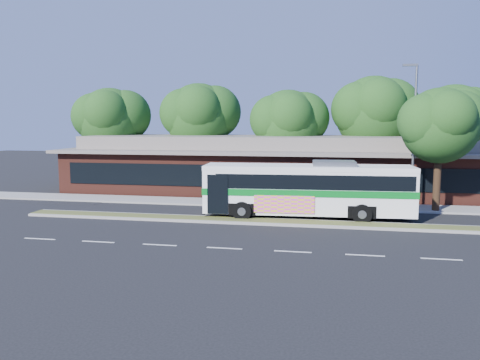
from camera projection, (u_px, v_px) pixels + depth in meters
The scene contains 14 objects.
ground at pixel (244, 224), 25.44m from camera, with size 120.00×120.00×0.00m, color black.
median_strip at pixel (246, 221), 26.01m from camera, with size 26.00×1.10×0.15m, color #3F4E21.
sidewalk at pixel (261, 204), 31.67m from camera, with size 44.00×2.60×0.12m, color gray.
parking_lot at pixel (51, 190), 38.51m from camera, with size 14.00×12.00×0.01m, color black.
plaza_building at pixel (273, 165), 37.85m from camera, with size 33.20×11.20×4.45m.
lamp_post at pixel (414, 132), 28.93m from camera, with size 0.93×0.18×9.07m.
tree_bg_a at pixel (115, 119), 42.19m from camera, with size 6.47×5.80×8.63m.
tree_bg_b at pixel (204, 116), 41.65m from camera, with size 6.69×6.00×9.00m.
tree_bg_c at pixel (293, 122), 39.26m from camera, with size 6.24×5.60×8.26m.
tree_bg_d at pixel (379, 112), 38.85m from camera, with size 6.91×6.20×9.37m.
tree_bg_e at pixel (458, 120), 36.85m from camera, with size 6.47×5.80×8.50m.
transit_bus at pixel (308, 186), 26.94m from camera, with size 12.03×3.27×3.34m.
sedan at pixel (146, 186), 36.51m from camera, with size 1.71×4.20×1.22m, color #B8BABF.
sidewalk_tree at pixel (445, 124), 28.30m from camera, with size 5.11×4.58×7.62m.
Camera 1 is at (4.40, -24.57, 5.47)m, focal length 35.00 mm.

